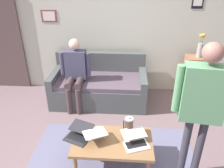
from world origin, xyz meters
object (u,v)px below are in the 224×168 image
couch (99,86)px  french_press (129,126)px  interior_door (3,41)px  flower_vase (200,48)px  person_standing (202,101)px  laptop_right (79,134)px  side_shelf (194,78)px  coffee_table (113,144)px  person_seated (75,70)px  laptop_center (93,134)px  laptop_left (136,141)px

couch → french_press: (-0.57, 1.50, 0.23)m
couch → french_press: 1.62m
interior_door → flower_vase: (-3.87, 0.29, 0.03)m
person_standing → laptop_right: bearing=-6.5°
couch → flower_vase: 2.00m
side_shelf → person_standing: bearing=74.6°
interior_door → laptop_right: (-1.95, 2.07, -0.57)m
coffee_table → french_press: bearing=-143.7°
flower_vase → person_standing: size_ratio=0.26×
coffee_table → flower_vase: (-1.48, -1.82, 0.69)m
laptop_right → french_press: bearing=-170.6°
person_standing → person_seated: person_standing is taller
coffee_table → laptop_center: size_ratio=2.25×
laptop_left → person_seated: (1.05, -1.45, 0.28)m
coffee_table → laptop_right: laptop_right is taller
laptop_left → laptop_center: (0.54, -0.09, 0.01)m
person_standing → person_seated: bearing=-42.0°
laptop_left → side_shelf: (-1.19, -1.85, -0.01)m
side_shelf → coffee_table: bearing=50.9°
flower_vase → side_shelf: bearing=-98.4°
interior_door → person_standing: 4.01m
side_shelf → person_standing: size_ratio=0.51×
person_seated → coffee_table: bearing=118.1°
couch → coffee_table: bearing=102.5°
person_seated → side_shelf: bearing=-169.9°
interior_door → laptop_center: bearing=136.2°
couch → interior_door: bearing=-13.0°
side_shelf → person_seated: 2.29m
person_seated → french_press: bearing=127.1°
coffee_table → laptop_left: (-0.29, 0.03, 0.09)m
laptop_center → person_seated: person_seated is taller
flower_vase → person_standing: bearing=74.6°
couch → side_shelf: 1.86m
interior_door → person_standing: bearing=146.3°
french_press → flower_vase: size_ratio=0.62×
coffee_table → laptop_center: bearing=-13.9°
couch → flower_vase: size_ratio=3.97×
couch → flower_vase: (-1.84, -0.17, 0.75)m
side_shelf → interior_door: bearing=-4.3°
side_shelf → person_seated: size_ratio=0.69×
french_press → couch: bearing=-69.3°
laptop_right → french_press: french_press is taller
couch → french_press: bearing=110.7°
laptop_center → french_press: size_ratio=1.62×
laptop_right → french_press: (-0.64, -0.11, 0.08)m
laptop_right → french_press: size_ratio=1.50×
interior_door → side_shelf: 3.92m
coffee_table → french_press: size_ratio=3.64×
laptop_center → interior_door: bearing=-43.8°
laptop_center → french_press: 0.47m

